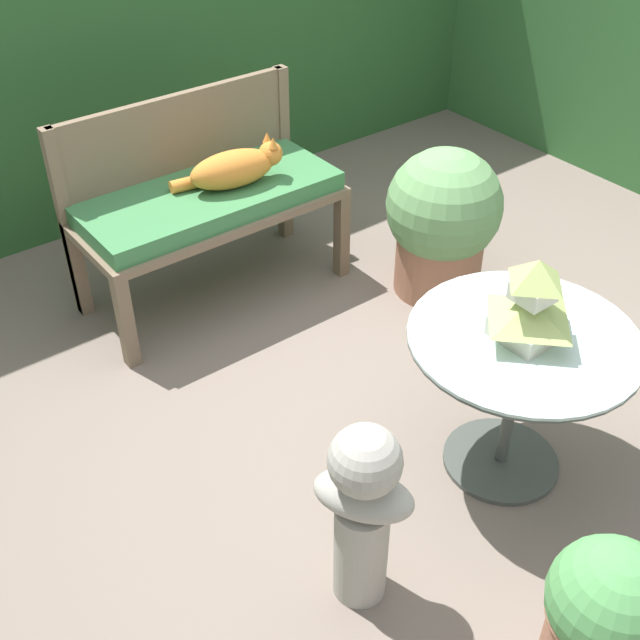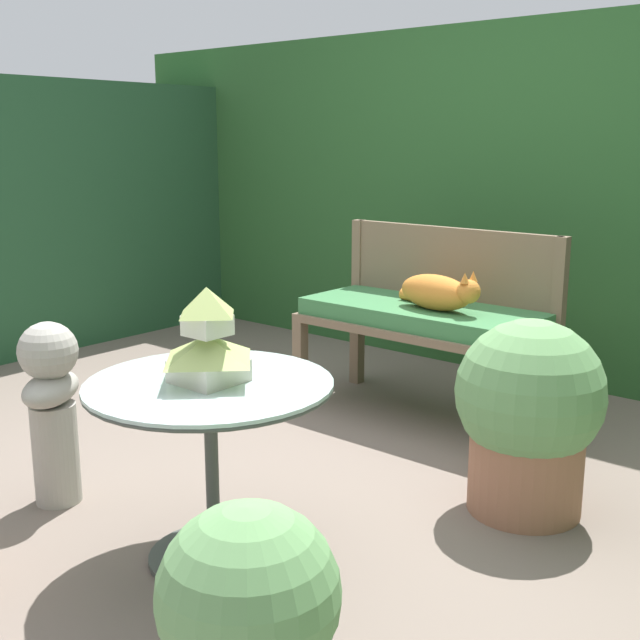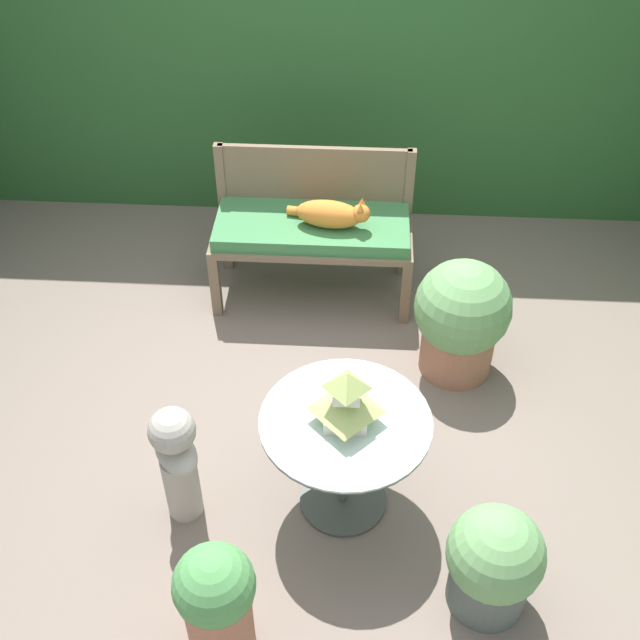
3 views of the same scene
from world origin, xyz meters
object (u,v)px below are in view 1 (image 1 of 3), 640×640
at_px(garden_bench, 210,205).
at_px(garden_bust, 363,506).
at_px(potted_plant_path_edge, 602,626).
at_px(pagoda_birdhouse, 531,305).
at_px(potted_plant_table_far, 443,221).
at_px(cat, 235,168).
at_px(patio_table, 519,365).

distance_m(garden_bench, garden_bust, 1.80).
distance_m(garden_bench, potted_plant_path_edge, 2.40).
bearing_deg(pagoda_birdhouse, potted_plant_table_far, 58.09).
height_order(cat, pagoda_birdhouse, pagoda_birdhouse).
distance_m(garden_bust, potted_plant_table_far, 1.78).
relative_size(garden_bench, patio_table, 1.55).
relative_size(cat, potted_plant_path_edge, 0.82).
bearing_deg(garden_bust, potted_plant_table_far, 94.35).
bearing_deg(pagoda_birdhouse, garden_bust, -173.07).
bearing_deg(garden_bench, patio_table, -80.89).
distance_m(garden_bench, cat, 0.21).
relative_size(garden_bench, pagoda_birdhouse, 4.04).
relative_size(pagoda_birdhouse, garden_bust, 0.43).
relative_size(potted_plant_path_edge, potted_plant_table_far, 0.85).
relative_size(patio_table, pagoda_birdhouse, 2.60).
distance_m(cat, garden_bust, 1.81).
relative_size(cat, potted_plant_table_far, 0.70).
height_order(cat, potted_plant_table_far, cat).
bearing_deg(pagoda_birdhouse, potted_plant_path_edge, -123.25).
height_order(potted_plant_path_edge, potted_plant_table_far, potted_plant_table_far).
distance_m(cat, patio_table, 1.60).
distance_m(garden_bust, potted_plant_path_edge, 0.72).
distance_m(pagoda_birdhouse, potted_plant_path_edge, 0.99).
height_order(patio_table, potted_plant_path_edge, potted_plant_path_edge).
bearing_deg(cat, patio_table, -77.04).
height_order(patio_table, garden_bust, garden_bust).
distance_m(pagoda_birdhouse, potted_plant_table_far, 1.23).
xyz_separation_m(potted_plant_path_edge, potted_plant_table_far, (1.12, 1.76, 0.04)).
height_order(cat, patio_table, cat).
bearing_deg(potted_plant_table_far, garden_bench, 144.45).
bearing_deg(patio_table, garden_bust, -173.07).
height_order(garden_bust, potted_plant_table_far, potted_plant_table_far).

